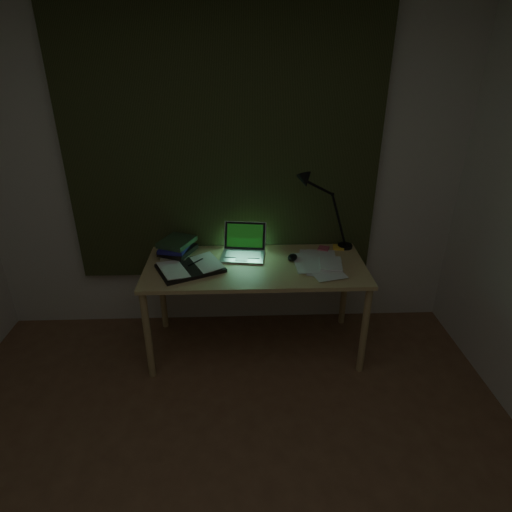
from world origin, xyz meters
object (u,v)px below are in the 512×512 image
at_px(laptop, 243,244).
at_px(book_stack, 177,248).
at_px(desk, 255,308).
at_px(desk_lamp, 348,210).
at_px(open_textbook, 190,267).
at_px(loose_papers, 323,263).

xyz_separation_m(laptop, book_stack, (-0.47, 0.05, -0.05)).
height_order(desk, desk_lamp, desk_lamp).
distance_m(laptop, open_textbook, 0.41).
distance_m(laptop, desk_lamp, 0.80).
height_order(laptop, desk_lamp, desk_lamp).
distance_m(laptop, book_stack, 0.48).
bearing_deg(desk, book_stack, 163.22).
height_order(desk, book_stack, book_stack).
bearing_deg(loose_papers, book_stack, 170.23).
xyz_separation_m(laptop, desk_lamp, (0.77, 0.15, 0.19)).
relative_size(book_stack, desk_lamp, 0.41).
xyz_separation_m(desk, open_textbook, (-0.44, -0.05, 0.36)).
height_order(open_textbook, book_stack, book_stack).
distance_m(open_textbook, book_stack, 0.26).
bearing_deg(laptop, book_stack, -177.90).
bearing_deg(open_textbook, desk_lamp, -9.24).
height_order(laptop, open_textbook, laptop).
bearing_deg(desk, desk_lamp, 21.25).
distance_m(desk, open_textbook, 0.57).
distance_m(book_stack, loose_papers, 1.04).
bearing_deg(desk_lamp, book_stack, -167.91).
distance_m(loose_papers, desk_lamp, 0.45).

